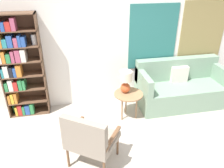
{
  "coord_description": "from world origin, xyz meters",
  "views": [
    {
      "loc": [
        -0.74,
        -2.17,
        2.6
      ],
      "look_at": [
        -0.09,
        1.04,
        0.9
      ],
      "focal_mm": 35.0,
      "sensor_mm": 36.0,
      "label": 1
    }
  ],
  "objects_px": {
    "table_lamp": "(126,81)",
    "armchair": "(89,138)",
    "couch": "(180,88)",
    "side_table": "(129,96)",
    "bookshelf": "(18,67)"
  },
  "relations": [
    {
      "from": "armchair",
      "to": "side_table",
      "type": "xyz_separation_m",
      "value": [
        0.88,
        1.1,
        -0.06
      ]
    },
    {
      "from": "armchair",
      "to": "side_table",
      "type": "relative_size",
      "value": 1.66
    },
    {
      "from": "bookshelf",
      "to": "side_table",
      "type": "relative_size",
      "value": 3.61
    },
    {
      "from": "couch",
      "to": "armchair",
      "type": "bearing_deg",
      "value": -146.53
    },
    {
      "from": "table_lamp",
      "to": "side_table",
      "type": "bearing_deg",
      "value": -52.5
    },
    {
      "from": "bookshelf",
      "to": "table_lamp",
      "type": "distance_m",
      "value": 2.03
    },
    {
      "from": "couch",
      "to": "side_table",
      "type": "distance_m",
      "value": 1.28
    },
    {
      "from": "bookshelf",
      "to": "table_lamp",
      "type": "bearing_deg",
      "value": -13.83
    },
    {
      "from": "couch",
      "to": "bookshelf",
      "type": "bearing_deg",
      "value": 175.63
    },
    {
      "from": "bookshelf",
      "to": "armchair",
      "type": "height_order",
      "value": "bookshelf"
    },
    {
      "from": "side_table",
      "to": "table_lamp",
      "type": "height_order",
      "value": "table_lamp"
    },
    {
      "from": "armchair",
      "to": "side_table",
      "type": "bearing_deg",
      "value": 51.41
    },
    {
      "from": "table_lamp",
      "to": "armchair",
      "type": "bearing_deg",
      "value": -125.34
    },
    {
      "from": "bookshelf",
      "to": "table_lamp",
      "type": "relative_size",
      "value": 4.52
    },
    {
      "from": "armchair",
      "to": "side_table",
      "type": "distance_m",
      "value": 1.41
    }
  ]
}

